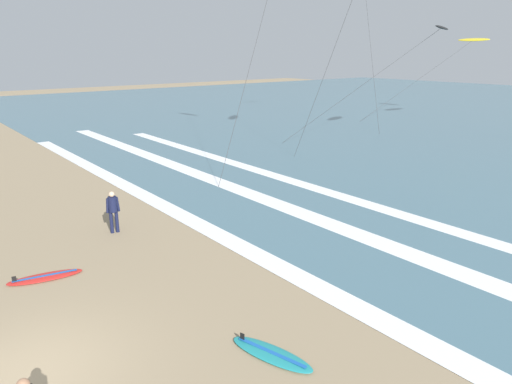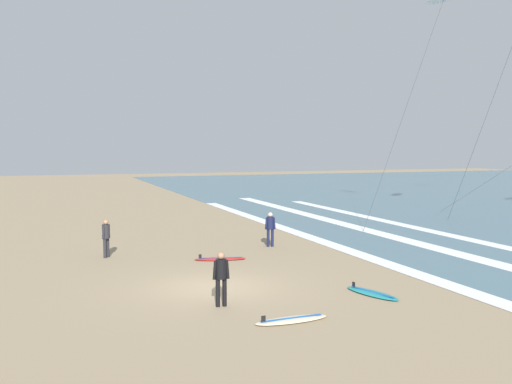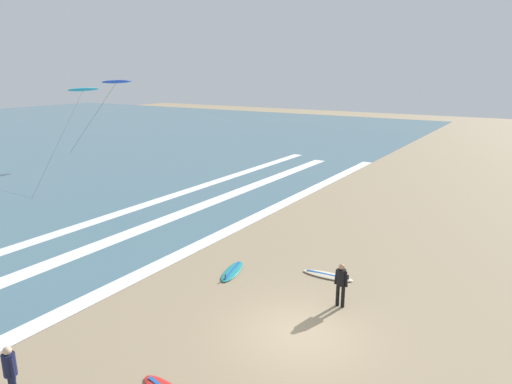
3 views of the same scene
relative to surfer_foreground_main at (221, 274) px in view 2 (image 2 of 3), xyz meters
The scene contains 10 objects.
ground_plane 2.53m from the surfer_foreground_main, 169.61° to the left, with size 160.00×160.00×0.00m, color #937F60.
wave_foam_shoreline 8.12m from the surfer_foreground_main, 101.41° to the left, with size 55.98×0.85×0.01m, color white.
wave_foam_mid_break 12.66m from the surfer_foreground_main, 108.69° to the left, with size 57.89×1.02×0.01m, color white.
surfer_foreground_main is the anchor object (origin of this frame).
surfer_left_far 9.11m from the surfer_foreground_main, 164.76° to the right, with size 0.44×0.41×1.60m.
surfer_right_near 10.24m from the surfer_foreground_main, 150.60° to the left, with size 0.32×0.52×1.60m.
surfboard_left_pile 4.94m from the surfer_foreground_main, 86.05° to the left, with size 2.18×1.14×0.25m.
surfboard_foreground_flat 7.02m from the surfer_foreground_main, 163.82° to the left, with size 1.03×2.18×0.25m.
surfboard_near_water 2.61m from the surfer_foreground_main, 33.30° to the left, with size 0.71×2.13×0.25m.
kite_white_far_right 27.55m from the surfer_foreground_main, 128.34° to the left, with size 5.26×8.29×14.15m.
Camera 2 is at (18.31, -5.16, 4.67)m, focal length 40.92 mm.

